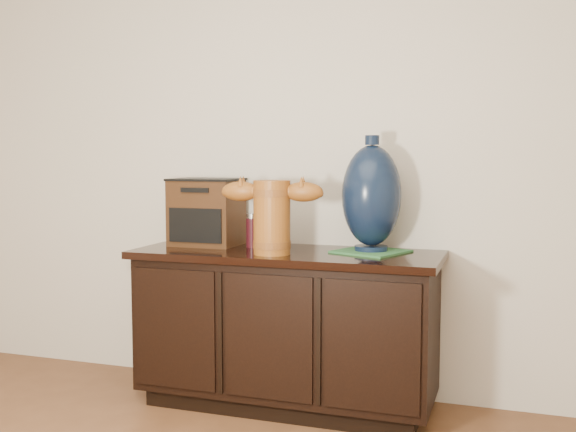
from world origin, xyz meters
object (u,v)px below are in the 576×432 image
(lamp_base, at_px, (372,196))
(spray_can, at_px, (252,231))
(tv_radio, at_px, (207,212))
(sideboard, at_px, (287,327))
(terracotta_vessel, at_px, (272,213))

(lamp_base, relative_size, spray_can, 3.20)
(tv_radio, bearing_deg, sideboard, -10.57)
(tv_radio, height_order, lamp_base, lamp_base)
(sideboard, xyz_separation_m, spray_can, (-0.21, 0.07, 0.45))
(lamp_base, height_order, spray_can, lamp_base)
(terracotta_vessel, relative_size, spray_can, 2.87)
(terracotta_vessel, xyz_separation_m, lamp_base, (0.42, 0.21, 0.07))
(tv_radio, bearing_deg, spray_can, -3.00)
(tv_radio, relative_size, spray_can, 2.01)
(terracotta_vessel, distance_m, spray_can, 0.28)
(lamp_base, xyz_separation_m, spray_can, (-0.59, -0.01, -0.18))
(terracotta_vessel, relative_size, lamp_base, 0.90)
(sideboard, height_order, tv_radio, tv_radio)
(lamp_base, bearing_deg, terracotta_vessel, -154.00)
(lamp_base, bearing_deg, sideboard, -167.56)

